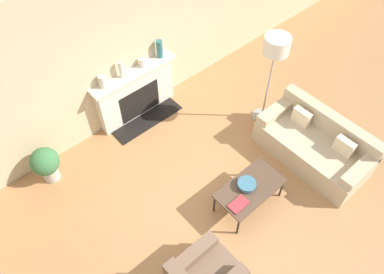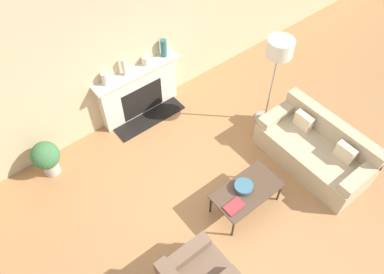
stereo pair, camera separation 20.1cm
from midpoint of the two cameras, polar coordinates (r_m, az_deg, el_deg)
ground_plane at (r=6.05m, az=6.14°, el=-10.91°), size 18.00×18.00×0.00m
wall_back at (r=6.41m, az=-9.99°, el=12.99°), size 18.00×0.06×2.90m
fireplace at (r=6.99m, az=-7.20°, el=6.79°), size 1.67×0.59×1.02m
couch at (r=6.64m, az=19.14°, el=-1.85°), size 0.92×1.89×0.81m
coffee_table at (r=5.76m, az=9.36°, el=-8.19°), size 1.06×0.59×0.46m
bowl at (r=5.69m, az=8.88°, el=-7.49°), size 0.28×0.28×0.09m
book at (r=5.55m, az=7.48°, el=-10.46°), size 0.30×0.19×0.02m
floor_lamp at (r=6.27m, az=13.97°, el=12.07°), size 0.43×0.43×1.81m
mantel_vase_left at (r=6.38m, az=-12.22°, el=8.66°), size 0.12×0.12×0.23m
mantel_vase_center_left at (r=6.47m, az=-9.41°, el=10.42°), size 0.08×0.08×0.32m
mantel_vase_center_right at (r=6.68m, az=-6.19°, el=11.43°), size 0.12×0.12×0.16m
mantel_vase_right at (r=6.79m, az=-3.46°, el=13.37°), size 0.11×0.11×0.34m
potted_plant at (r=6.47m, az=-20.53°, el=-2.91°), size 0.47×0.47×0.69m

